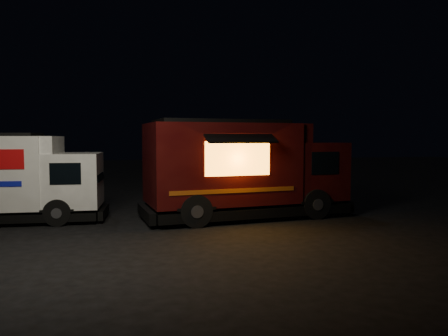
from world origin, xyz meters
TOP-DOWN VIEW (x-y plane):
  - ground at (0.00, 0.00)m, footprint 80.00×80.00m
  - white_truck at (-5.34, 1.98)m, footprint 6.28×2.43m
  - red_truck at (2.34, 1.22)m, footprint 7.20×3.39m

SIDE VIEW (x-z plane):
  - ground at x=0.00m, z-range 0.00..0.00m
  - white_truck at x=-5.34m, z-range 0.00..2.80m
  - red_truck at x=2.34m, z-range 0.00..3.23m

